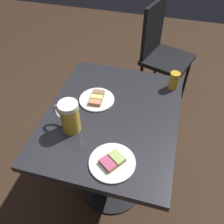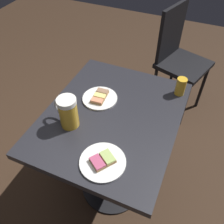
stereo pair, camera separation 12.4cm
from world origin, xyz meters
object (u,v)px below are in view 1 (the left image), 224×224
(plate_near, at_px, (97,99))
(cafe_chair, at_px, (161,51))
(beer_glass_small, at_px, (174,81))
(beer_mug, at_px, (69,116))
(plate_far, at_px, (112,162))

(plate_near, distance_m, cafe_chair, 1.01)
(plate_near, relative_size, beer_glass_small, 1.89)
(cafe_chair, bearing_deg, beer_mug, 2.39)
(plate_near, bearing_deg, plate_far, 117.14)
(beer_glass_small, xyz_separation_m, cafe_chair, (0.12, -0.73, -0.26))
(beer_glass_small, bearing_deg, beer_mug, 44.65)
(plate_near, bearing_deg, beer_mug, 75.26)
(plate_far, xyz_separation_m, beer_glass_small, (-0.21, -0.59, 0.04))
(beer_glass_small, relative_size, cafe_chair, 0.11)
(plate_near, xyz_separation_m, plate_far, (-0.19, 0.37, -0.00))
(plate_far, xyz_separation_m, beer_mug, (0.25, -0.14, 0.08))
(beer_mug, bearing_deg, plate_far, 150.47)
(beer_mug, bearing_deg, plate_near, -104.74)
(beer_mug, height_order, beer_glass_small, beer_mug)
(plate_near, height_order, beer_mug, beer_mug)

